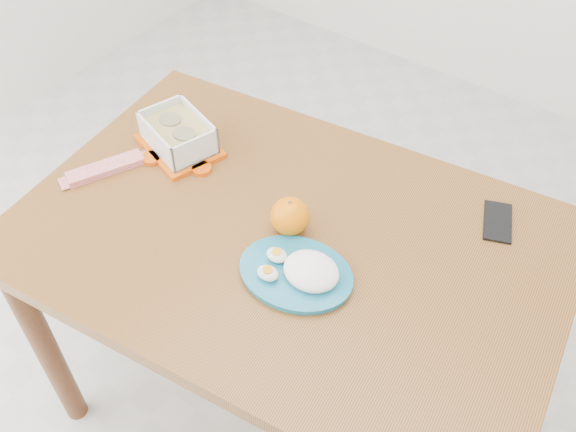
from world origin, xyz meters
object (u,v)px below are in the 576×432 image
Objects in this scene: rice_plate at (301,271)px; food_container at (178,135)px; smartphone at (498,222)px; dining_table at (288,264)px; orange_fruit at (290,216)px.

food_container is at bearing 151.46° from rice_plate.
dining_table is at bearing -161.60° from smartphone.
food_container is 2.81× the size of orange_fruit.
rice_plate is at bearing -48.59° from dining_table.
food_container is 0.51m from rice_plate.
rice_plate reaches higher than smartphone.
food_container is at bearing 170.64° from orange_fruit.
rice_plate is 0.47m from smartphone.
orange_fruit is at bearing 8.54° from food_container.
food_container reaches higher than smartphone.
rice_plate reaches higher than dining_table.
orange_fruit reaches higher than rice_plate.
orange_fruit is (-0.01, 0.02, 0.14)m from dining_table.
orange_fruit reaches higher than dining_table.
rice_plate is 2.29× the size of smartphone.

